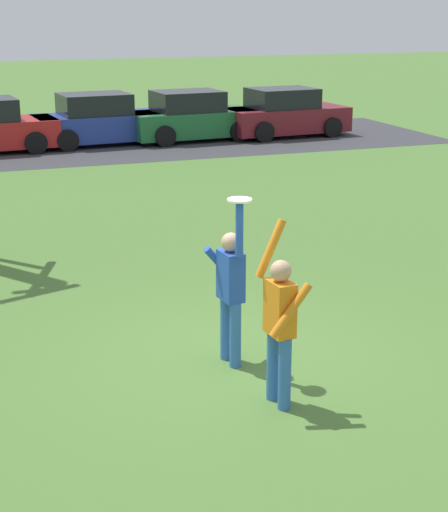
{
  "coord_description": "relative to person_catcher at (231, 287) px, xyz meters",
  "views": [
    {
      "loc": [
        -3.28,
        -8.69,
        4.18
      ],
      "look_at": [
        -0.06,
        0.34,
        1.24
      ],
      "focal_mm": 57.25,
      "sensor_mm": 36.0,
      "label": 1
    }
  ],
  "objects": [
    {
      "name": "person_catcher",
      "position": [
        0.0,
        0.0,
        0.0
      ],
      "size": [
        0.49,
        0.56,
        2.08
      ],
      "rotation": [
        0.0,
        0.0,
        -1.47
      ],
      "color": "#3366B7",
      "rests_on": "ground_plane"
    },
    {
      "name": "parked_car_blue",
      "position": [
        1.76,
        16.92,
        -0.25
      ],
      "size": [
        4.23,
        2.29,
        1.59
      ],
      "rotation": [
        0.0,
        0.0,
        0.08
      ],
      "color": "#233893",
      "rests_on": "ground_plane"
    },
    {
      "name": "parking_strip",
      "position": [
        1.65,
        16.54,
        -0.98
      ],
      "size": [
        22.21,
        6.4,
        0.01
      ],
      "primitive_type": "cube",
      "color": "#38383D",
      "rests_on": "ground_plane"
    },
    {
      "name": "parked_car_green",
      "position": [
        4.74,
        16.73,
        -0.25
      ],
      "size": [
        4.23,
        2.29,
        1.59
      ],
      "rotation": [
        0.0,
        0.0,
        0.08
      ],
      "color": "#1E6633",
      "rests_on": "ground_plane"
    },
    {
      "name": "parked_car_maroon",
      "position": [
        7.97,
        16.53,
        -0.25
      ],
      "size": [
        4.23,
        2.29,
        1.59
      ],
      "rotation": [
        0.0,
        0.0,
        0.08
      ],
      "color": "maroon",
      "rests_on": "ground_plane"
    },
    {
      "name": "frisbee_disc",
      "position": [
        0.02,
        -0.22,
        1.11
      ],
      "size": [
        0.28,
        0.28,
        0.02
      ],
      "primitive_type": "cylinder",
      "color": "white",
      "rests_on": "person_catcher"
    },
    {
      "name": "person_defender",
      "position": [
        0.12,
        -1.19,
        -0.0
      ],
      "size": [
        0.49,
        0.58,
        2.04
      ],
      "rotation": [
        0.0,
        0.0,
        1.67
      ],
      "color": "#3366B7",
      "rests_on": "ground_plane"
    },
    {
      "name": "ground_plane",
      "position": [
        0.12,
        0.07,
        -0.98
      ],
      "size": [
        120.0,
        120.0,
        0.0
      ],
      "primitive_type": "plane",
      "color": "#4C7533"
    }
  ]
}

